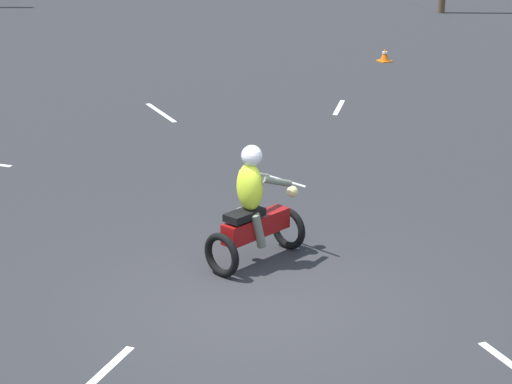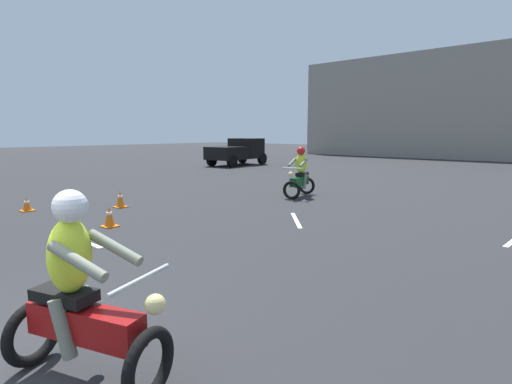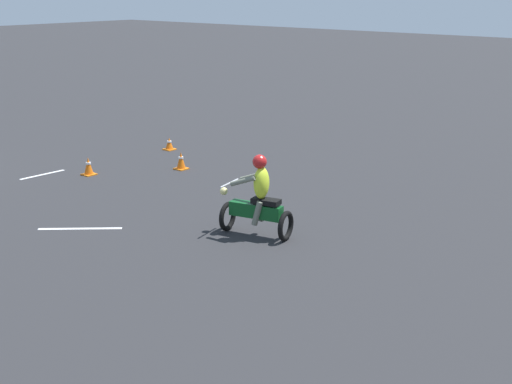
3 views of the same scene
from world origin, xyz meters
name	(u,v)px [view 2 (image 2 of 3)]	position (x,y,z in m)	size (l,w,h in m)	color
motorcycle_rider_foreground	(81,300)	(0.62, 1.24, 0.73)	(1.55, 1.04, 1.66)	black
motorcycle_rider_background	(300,175)	(-3.77, 10.65, 0.73)	(0.93, 1.56, 1.66)	black
pickup_truck	(238,151)	(-14.29, 18.58, 0.93)	(2.23, 4.26, 1.73)	black
traffic_cone_near_right	(109,217)	(-4.49, 4.25, 0.23)	(0.32, 0.32, 0.47)	orange
traffic_cone_mid_center	(27,205)	(-7.88, 3.70, 0.18)	(0.32, 0.32, 0.37)	orange
traffic_cone_mid_left	(120,199)	(-6.47, 5.67, 0.23)	(0.32, 0.32, 0.48)	orange
lane_stripe_nw	(296,220)	(-1.73, 7.61, 0.00)	(0.10, 1.71, 0.01)	silver
lane_stripe_w	(85,241)	(-3.71, 3.30, 0.00)	(0.10, 1.31, 0.01)	silver
building_backdrop	(456,108)	(-6.74, 38.79, 4.31)	(24.39, 10.77, 8.61)	gray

